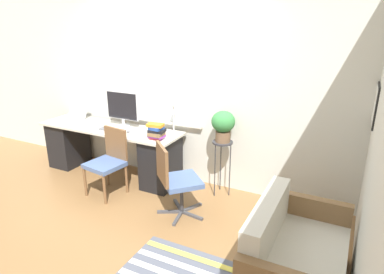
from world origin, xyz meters
The scene contains 15 objects.
ground_plane centered at (0.00, 0.00, 0.00)m, with size 14.00×14.00×0.00m, color olive.
wall_back_with_window centered at (-0.01, 0.70, 1.36)m, with size 9.00×0.12×2.70m.
wall_right_with_picture centered at (2.57, 0.00, 1.35)m, with size 0.08×9.00×2.70m.
desk centered at (-0.81, 0.31, 0.40)m, with size 2.20×0.62×0.74m.
laptop centered at (-1.58, 0.39, 0.79)m, with size 0.35×0.36×0.24m.
monitor centered at (-0.66, 0.44, 1.02)m, with size 0.53×0.18×0.51m.
keyboard centered at (-0.69, 0.21, 0.75)m, with size 0.39×0.14×0.02m.
mouse centered at (-0.42, 0.24, 0.75)m, with size 0.04×0.07×0.03m.
desk_lamp centered at (0.15, 0.50, 1.00)m, with size 0.14×0.14×0.43m.
book_stack centered at (0.07, 0.18, 0.85)m, with size 0.23×0.19×0.21m.
desk_chair_wooden centered at (-0.47, -0.17, 0.47)m, with size 0.49×0.50×0.87m.
office_chair_swivel centered at (0.59, -0.25, 0.47)m, with size 0.62×0.62×0.89m.
couch_loveseat centered at (2.07, -0.84, 0.28)m, with size 0.74×1.22×0.78m.
plant_stand centered at (0.88, 0.47, 0.65)m, with size 0.27×0.27×0.74m.
potted_plant centered at (0.88, 0.47, 0.97)m, with size 0.30×0.30×0.40m.
Camera 1 is at (2.38, -3.37, 2.23)m, focal length 32.00 mm.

